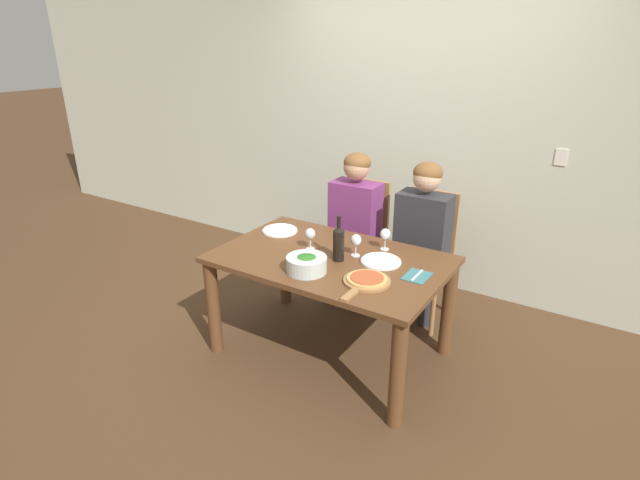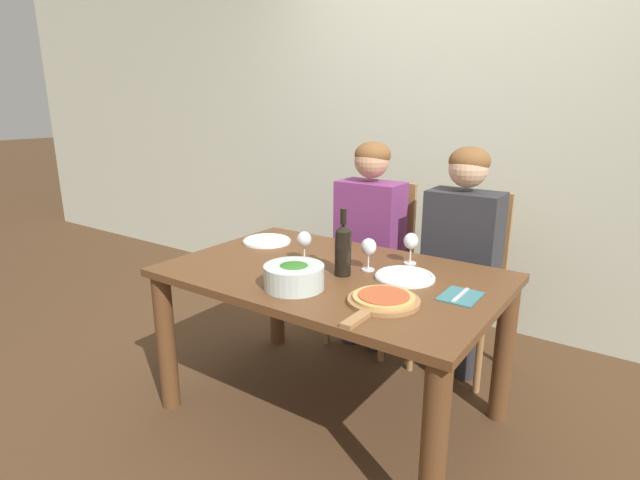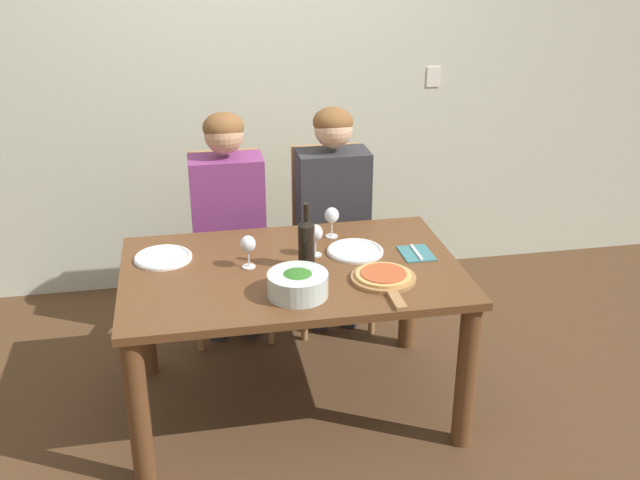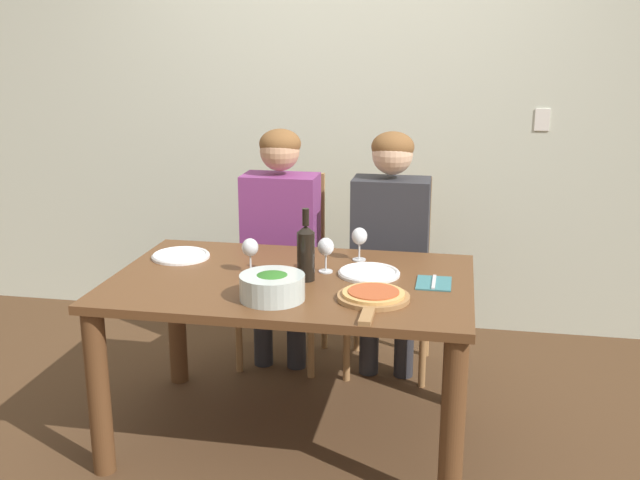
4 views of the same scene
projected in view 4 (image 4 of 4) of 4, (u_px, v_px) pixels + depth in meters
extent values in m
plane|color=#4C331E|center=(293.00, 434.00, 3.30)|extent=(40.00, 40.00, 0.00)
cube|color=beige|center=(345.00, 98.00, 4.30)|extent=(10.00, 0.05, 2.70)
cube|color=white|center=(542.00, 120.00, 4.10)|extent=(0.08, 0.01, 0.12)
cube|color=brown|center=(291.00, 282.00, 3.11)|extent=(1.49, 0.95, 0.04)
cylinder|color=brown|center=(99.00, 393.00, 2.93)|extent=(0.09, 0.09, 0.69)
cylinder|color=brown|center=(453.00, 426.00, 2.69)|extent=(0.09, 0.09, 0.69)
cylinder|color=brown|center=(176.00, 317.00, 3.73)|extent=(0.09, 0.09, 0.69)
cylinder|color=brown|center=(455.00, 337.00, 3.48)|extent=(0.09, 0.09, 0.69)
cube|color=#9E7042|center=(282.00, 278.00, 3.94)|extent=(0.42, 0.42, 0.04)
cube|color=#9E7042|center=(290.00, 219.00, 4.05)|extent=(0.38, 0.03, 0.51)
cylinder|color=#9E7042|center=(239.00, 332.00, 3.86)|extent=(0.04, 0.04, 0.44)
cylinder|color=#9E7042|center=(311.00, 337.00, 3.79)|extent=(0.04, 0.04, 0.44)
cylinder|color=#9E7042|center=(258.00, 306.00, 4.22)|extent=(0.04, 0.04, 0.44)
cylinder|color=#9E7042|center=(324.00, 311.00, 4.15)|extent=(0.04, 0.04, 0.44)
cube|color=#9E7042|center=(389.00, 285.00, 3.84)|extent=(0.42, 0.42, 0.04)
cube|color=#9E7042|center=(394.00, 224.00, 3.95)|extent=(0.38, 0.03, 0.51)
cylinder|color=#9E7042|center=(347.00, 340.00, 3.76)|extent=(0.04, 0.04, 0.44)
cylinder|color=#9E7042|center=(423.00, 345.00, 3.69)|extent=(0.04, 0.04, 0.44)
cylinder|color=#9E7042|center=(357.00, 313.00, 4.12)|extent=(0.04, 0.04, 0.44)
cylinder|color=#9E7042|center=(427.00, 318.00, 4.05)|extent=(0.04, 0.04, 0.44)
cylinder|color=#28282D|center=(263.00, 322.00, 3.94)|extent=(0.10, 0.10, 0.48)
cylinder|color=#28282D|center=(296.00, 324.00, 3.91)|extent=(0.10, 0.10, 0.48)
cube|color=#7A3370|center=(281.00, 226.00, 3.85)|extent=(0.38, 0.22, 0.54)
cylinder|color=#7A3370|center=(230.00, 266.00, 3.69)|extent=(0.07, 0.31, 0.14)
cylinder|color=#7A3370|center=(310.00, 270.00, 3.62)|extent=(0.07, 0.31, 0.14)
sphere|color=tan|center=(280.00, 151.00, 3.74)|extent=(0.20, 0.20, 0.20)
ellipsoid|color=brown|center=(280.00, 144.00, 3.74)|extent=(0.21, 0.21, 0.15)
cylinder|color=#28282D|center=(369.00, 329.00, 3.84)|extent=(0.10, 0.10, 0.48)
cylinder|color=#28282D|center=(404.00, 332.00, 3.81)|extent=(0.10, 0.10, 0.48)
cube|color=#2D2D33|center=(390.00, 232.00, 3.74)|extent=(0.38, 0.22, 0.54)
cylinder|color=#2D2D33|center=(343.00, 272.00, 3.59)|extent=(0.07, 0.31, 0.14)
cylinder|color=#2D2D33|center=(427.00, 277.00, 3.52)|extent=(0.07, 0.31, 0.14)
sphere|color=#DBAD89|center=(392.00, 154.00, 3.64)|extent=(0.20, 0.20, 0.20)
ellipsoid|color=brown|center=(393.00, 147.00, 3.64)|extent=(0.21, 0.21, 0.15)
cylinder|color=black|center=(306.00, 256.00, 3.06)|extent=(0.07, 0.07, 0.20)
cone|color=black|center=(306.00, 229.00, 3.02)|extent=(0.07, 0.07, 0.03)
cylinder|color=black|center=(306.00, 217.00, 3.01)|extent=(0.03, 0.03, 0.07)
cylinder|color=silver|center=(272.00, 287.00, 2.85)|extent=(0.25, 0.25, 0.10)
ellipsoid|color=#2D6B23|center=(272.00, 286.00, 2.85)|extent=(0.21, 0.21, 0.11)
cylinder|color=white|center=(181.00, 256.00, 3.39)|extent=(0.26, 0.26, 0.01)
torus|color=white|center=(181.00, 255.00, 3.39)|extent=(0.26, 0.26, 0.02)
cylinder|color=white|center=(369.00, 274.00, 3.15)|extent=(0.26, 0.26, 0.01)
torus|color=white|center=(369.00, 272.00, 3.14)|extent=(0.26, 0.26, 0.02)
cylinder|color=#9E7042|center=(373.00, 297.00, 2.85)|extent=(0.28, 0.28, 0.02)
cube|color=#9E7042|center=(367.00, 317.00, 2.66)|extent=(0.04, 0.14, 0.02)
cylinder|color=tan|center=(374.00, 294.00, 2.85)|extent=(0.24, 0.24, 0.01)
cylinder|color=#AD4C28|center=(374.00, 292.00, 2.85)|extent=(0.20, 0.20, 0.01)
cylinder|color=silver|center=(251.00, 272.00, 3.18)|extent=(0.06, 0.06, 0.01)
cylinder|color=silver|center=(251.00, 263.00, 3.16)|extent=(0.01, 0.01, 0.07)
ellipsoid|color=silver|center=(250.00, 247.00, 3.15)|extent=(0.07, 0.07, 0.08)
ellipsoid|color=maroon|center=(250.00, 250.00, 3.15)|extent=(0.06, 0.06, 0.03)
cylinder|color=silver|center=(359.00, 260.00, 3.35)|extent=(0.06, 0.06, 0.01)
cylinder|color=silver|center=(359.00, 251.00, 3.34)|extent=(0.01, 0.01, 0.07)
ellipsoid|color=silver|center=(359.00, 236.00, 3.32)|extent=(0.07, 0.07, 0.08)
ellipsoid|color=maroon|center=(359.00, 239.00, 3.32)|extent=(0.06, 0.06, 0.03)
cylinder|color=silver|center=(326.00, 271.00, 3.18)|extent=(0.06, 0.06, 0.01)
cylinder|color=silver|center=(326.00, 262.00, 3.17)|extent=(0.01, 0.01, 0.07)
ellipsoid|color=silver|center=(326.00, 247.00, 3.16)|extent=(0.07, 0.07, 0.08)
ellipsoid|color=maroon|center=(326.00, 249.00, 3.16)|extent=(0.06, 0.06, 0.03)
cube|color=#387075|center=(434.00, 283.00, 3.03)|extent=(0.14, 0.18, 0.01)
cube|color=silver|center=(434.00, 282.00, 3.03)|extent=(0.01, 0.17, 0.01)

